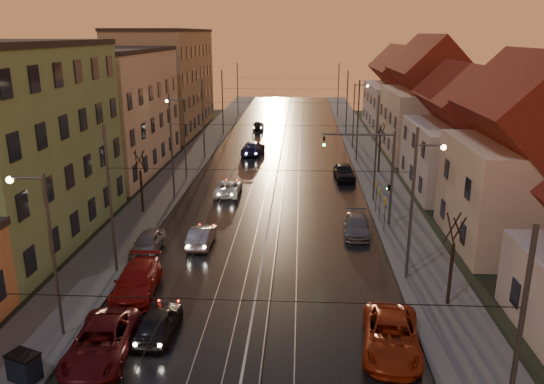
% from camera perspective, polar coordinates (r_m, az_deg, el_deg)
% --- Properties ---
extents(ground, '(160.00, 160.00, 0.00)m').
position_cam_1_polar(ground, '(24.07, -3.10, -18.37)').
color(ground, black).
rests_on(ground, ground).
extents(road, '(16.00, 120.00, 0.04)m').
position_cam_1_polar(road, '(61.19, 0.88, 3.68)').
color(road, black).
rests_on(road, ground).
extents(sidewalk_left, '(4.00, 120.00, 0.15)m').
position_cam_1_polar(sidewalk_left, '(62.36, -8.36, 3.81)').
color(sidewalk_left, '#4C4C4C').
rests_on(sidewalk_left, ground).
extents(sidewalk_right, '(4.00, 120.00, 0.15)m').
position_cam_1_polar(sidewalk_right, '(61.62, 10.23, 3.56)').
color(sidewalk_right, '#4C4C4C').
rests_on(sidewalk_right, ground).
extents(tram_rail_0, '(0.06, 120.00, 0.03)m').
position_cam_1_polar(tram_rail_0, '(61.31, -1.18, 3.74)').
color(tram_rail_0, gray).
rests_on(tram_rail_0, road).
extents(tram_rail_1, '(0.06, 120.00, 0.03)m').
position_cam_1_polar(tram_rail_1, '(61.22, 0.16, 3.73)').
color(tram_rail_1, gray).
rests_on(tram_rail_1, road).
extents(tram_rail_2, '(0.06, 120.00, 0.03)m').
position_cam_1_polar(tram_rail_2, '(61.16, 1.60, 3.71)').
color(tram_rail_2, gray).
rests_on(tram_rail_2, road).
extents(tram_rail_3, '(0.06, 120.00, 0.03)m').
position_cam_1_polar(tram_rail_3, '(61.14, 2.95, 3.69)').
color(tram_rail_3, gray).
rests_on(tram_rail_3, road).
extents(apartment_left_1, '(10.00, 18.00, 13.00)m').
position_cam_1_polar(apartment_left_1, '(39.66, -26.99, 4.25)').
color(apartment_left_1, '#6A915C').
rests_on(apartment_left_1, ground).
extents(apartment_left_2, '(10.00, 20.00, 12.00)m').
position_cam_1_polar(apartment_left_2, '(57.65, -17.19, 8.19)').
color(apartment_left_2, beige).
rests_on(apartment_left_2, ground).
extents(apartment_left_3, '(10.00, 24.00, 14.00)m').
position_cam_1_polar(apartment_left_3, '(80.35, -11.40, 11.53)').
color(apartment_left_3, '#978361').
rests_on(apartment_left_3, ground).
extents(house_right_1, '(8.67, 10.20, 10.80)m').
position_cam_1_polar(house_right_1, '(38.49, 25.50, 2.50)').
color(house_right_1, beige).
rests_on(house_right_1, ground).
extents(house_right_2, '(9.18, 12.24, 9.20)m').
position_cam_1_polar(house_right_2, '(50.63, 20.02, 5.26)').
color(house_right_2, beige).
rests_on(house_right_2, ground).
extents(house_right_3, '(9.18, 14.28, 11.50)m').
position_cam_1_polar(house_right_3, '(64.77, 16.41, 8.94)').
color(house_right_3, beige).
rests_on(house_right_3, ground).
extents(house_right_4, '(9.18, 16.32, 10.00)m').
position_cam_1_polar(house_right_4, '(82.37, 13.59, 10.15)').
color(house_right_4, beige).
rests_on(house_right_4, ground).
extents(catenary_pole_r_0, '(0.16, 0.16, 9.00)m').
position_cam_1_polar(catenary_pole_r_0, '(17.63, 24.61, -16.94)').
color(catenary_pole_r_0, '#595B60').
rests_on(catenary_pole_r_0, ground).
extents(catenary_pole_l_1, '(0.16, 0.16, 9.00)m').
position_cam_1_polar(catenary_pole_l_1, '(31.97, -16.98, -0.99)').
color(catenary_pole_l_1, '#595B60').
rests_on(catenary_pole_l_1, ground).
extents(catenary_pole_r_1, '(0.16, 0.16, 9.00)m').
position_cam_1_polar(catenary_pole_r_1, '(30.71, 14.80, -1.54)').
color(catenary_pole_r_1, '#595B60').
rests_on(catenary_pole_r_1, ground).
extents(catenary_pole_l_2, '(0.16, 0.16, 9.00)m').
position_cam_1_polar(catenary_pole_l_2, '(45.87, -10.74, 4.70)').
color(catenary_pole_l_2, '#595B60').
rests_on(catenary_pole_l_2, ground).
extents(catenary_pole_r_2, '(0.16, 0.16, 9.00)m').
position_cam_1_polar(catenary_pole_r_2, '(45.00, 11.12, 4.45)').
color(catenary_pole_r_2, '#595B60').
rests_on(catenary_pole_r_2, ground).
extents(catenary_pole_l_3, '(0.16, 0.16, 9.00)m').
position_cam_1_polar(catenary_pole_l_3, '(60.30, -7.41, 7.69)').
color(catenary_pole_l_3, '#595B60').
rests_on(catenary_pole_l_3, ground).
extents(catenary_pole_r_3, '(0.16, 0.16, 9.00)m').
position_cam_1_polar(catenary_pole_r_3, '(59.64, 9.22, 7.52)').
color(catenary_pole_r_3, '#595B60').
rests_on(catenary_pole_r_3, ground).
extents(catenary_pole_l_4, '(0.16, 0.16, 9.00)m').
position_cam_1_polar(catenary_pole_l_4, '(74.95, -5.35, 9.51)').
color(catenary_pole_l_4, '#595B60').
rests_on(catenary_pole_l_4, ground).
extents(catenary_pole_r_4, '(0.16, 0.16, 9.00)m').
position_cam_1_polar(catenary_pole_r_4, '(74.42, 8.05, 9.37)').
color(catenary_pole_r_4, '#595B60').
rests_on(catenary_pole_r_4, ground).
extents(catenary_pole_l_5, '(0.16, 0.16, 9.00)m').
position_cam_1_polar(catenary_pole_l_5, '(92.69, -3.72, 10.92)').
color(catenary_pole_l_5, '#595B60').
rests_on(catenary_pole_l_5, ground).
extents(catenary_pole_r_5, '(0.16, 0.16, 9.00)m').
position_cam_1_polar(catenary_pole_r_5, '(92.26, 7.14, 10.80)').
color(catenary_pole_r_5, '#595B60').
rests_on(catenary_pole_r_5, ground).
extents(street_lamp_0, '(1.75, 0.32, 8.00)m').
position_cam_1_polar(street_lamp_0, '(25.99, -23.24, -4.83)').
color(street_lamp_0, '#595B60').
rests_on(street_lamp_0, ground).
extents(street_lamp_1, '(1.75, 0.32, 8.00)m').
position_cam_1_polar(street_lamp_1, '(31.63, 15.40, -0.32)').
color(street_lamp_1, '#595B60').
rests_on(street_lamp_1, ground).
extents(street_lamp_2, '(1.75, 0.32, 8.00)m').
position_cam_1_polar(street_lamp_2, '(51.64, -9.76, 6.51)').
color(street_lamp_2, '#595B60').
rests_on(street_lamp_2, ground).
extents(street_lamp_3, '(1.75, 0.32, 8.00)m').
position_cam_1_polar(street_lamp_3, '(66.52, 9.06, 8.80)').
color(street_lamp_3, '#595B60').
rests_on(street_lamp_3, ground).
extents(traffic_light_mast, '(5.30, 0.32, 7.20)m').
position_cam_1_polar(traffic_light_mast, '(39.10, 11.41, 2.74)').
color(traffic_light_mast, '#595B60').
rests_on(traffic_light_mast, ground).
extents(bare_tree_0, '(1.09, 1.09, 5.11)m').
position_cam_1_polar(bare_tree_0, '(43.02, -13.90, 0.94)').
color(bare_tree_0, black).
rests_on(bare_tree_0, ground).
extents(bare_tree_1, '(1.09, 1.09, 5.11)m').
position_cam_1_polar(bare_tree_1, '(29.07, 18.77, -7.19)').
color(bare_tree_1, black).
rests_on(bare_tree_1, ground).
extents(bare_tree_2, '(1.09, 1.09, 5.11)m').
position_cam_1_polar(bare_tree_2, '(55.35, 11.50, 4.57)').
color(bare_tree_2, black).
rests_on(bare_tree_2, ground).
extents(driving_car_0, '(1.73, 4.04, 1.36)m').
position_cam_1_polar(driving_car_0, '(26.45, -12.09, -13.50)').
color(driving_car_0, black).
rests_on(driving_car_0, ground).
extents(driving_car_1, '(1.52, 4.06, 1.32)m').
position_cam_1_polar(driving_car_1, '(36.27, -7.57, -4.72)').
color(driving_car_1, '#A5A4A9').
rests_on(driving_car_1, ground).
extents(driving_car_2, '(2.19, 4.56, 1.25)m').
position_cam_1_polar(driving_car_2, '(47.30, -4.71, 0.46)').
color(driving_car_2, white).
rests_on(driving_car_2, ground).
extents(driving_car_3, '(2.81, 5.59, 1.56)m').
position_cam_1_polar(driving_car_3, '(62.98, -2.06, 4.76)').
color(driving_car_3, '#161843').
rests_on(driving_car_3, ground).
extents(driving_car_4, '(1.80, 4.13, 1.38)m').
position_cam_1_polar(driving_car_4, '(79.26, -1.47, 7.18)').
color(driving_car_4, black).
rests_on(driving_car_4, ground).
extents(parked_left_1, '(2.88, 5.62, 1.52)m').
position_cam_1_polar(parked_left_1, '(25.40, -17.90, -15.15)').
color(parked_left_1, '#560E14').
rests_on(parked_left_1, ground).
extents(parked_left_2, '(2.52, 5.44, 1.54)m').
position_cam_1_polar(parked_left_2, '(30.41, -14.37, -9.28)').
color(parked_left_2, '#9D150F').
rests_on(parked_left_2, ground).
extents(parked_left_3, '(1.71, 3.98, 1.34)m').
position_cam_1_polar(parked_left_3, '(35.77, -13.25, -5.33)').
color(parked_left_3, '#949398').
rests_on(parked_left_3, ground).
extents(parked_right_0, '(3.11, 5.69, 1.51)m').
position_cam_1_polar(parked_right_0, '(25.28, 12.70, -14.88)').
color(parked_right_0, '#A93110').
rests_on(parked_right_0, ground).
extents(parked_right_1, '(2.08, 4.58, 1.30)m').
position_cam_1_polar(parked_right_1, '(38.38, 9.10, -3.57)').
color(parked_right_1, gray).
rests_on(parked_right_1, ground).
extents(parked_right_2, '(2.11, 4.65, 1.55)m').
position_cam_1_polar(parked_right_2, '(52.43, 7.79, 2.15)').
color(parked_right_2, black).
rests_on(parked_right_2, ground).
extents(dumpster, '(1.41, 1.18, 1.10)m').
position_cam_1_polar(dumpster, '(25.01, -25.11, -16.72)').
color(dumpster, black).
rests_on(dumpster, sidewalk_left).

